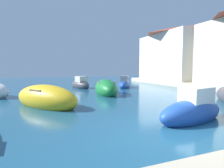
# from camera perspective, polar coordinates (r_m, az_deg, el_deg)

# --- Properties ---
(ground) EXTENTS (80.00, 80.00, 0.00)m
(ground) POSITION_cam_1_polar(r_m,az_deg,el_deg) (5.90, 17.95, -14.83)
(ground) COLOR #1E5170
(moored_boat_0) EXTENTS (3.78, 4.47, 1.45)m
(moored_boat_0) POSITION_cam_1_polar(r_m,az_deg,el_deg) (10.27, -19.68, -4.20)
(moored_boat_0) COLOR gold
(moored_boat_0) RESTS_ON ground
(moored_boat_1) EXTENTS (2.58, 3.22, 1.44)m
(moored_boat_1) POSITION_cam_1_polar(r_m,az_deg,el_deg) (19.13, 3.94, -0.02)
(moored_boat_1) COLOR #1E479E
(moored_boat_1) RESTS_ON ground
(moored_boat_3) EXTENTS (2.23, 4.33, 1.44)m
(moored_boat_3) POSITION_cam_1_polar(r_m,az_deg,el_deg) (14.37, -1.84, -1.41)
(moored_boat_3) COLOR #197233
(moored_boat_3) RESTS_ON ground
(moored_boat_4) EXTENTS (3.47, 1.84, 1.48)m
(moored_boat_4) POSITION_cam_1_polar(r_m,az_deg,el_deg) (7.67, 23.48, -7.51)
(moored_boat_4) COLOR #1E479E
(moored_boat_4) RESTS_ON ground
(moored_boat_8) EXTENTS (1.97, 3.23, 1.42)m
(moored_boat_8) POSITION_cam_1_polar(r_m,az_deg,el_deg) (18.88, -9.74, -0.11)
(moored_boat_8) COLOR #3F3F47
(moored_boat_8) RESTS_ON ground
(waterfront_building_annex) EXTENTS (5.81, 9.40, 6.81)m
(waterfront_building_annex) POSITION_cam_1_polar(r_m,az_deg,el_deg) (25.92, 18.74, 8.97)
(waterfront_building_annex) COLOR white
(waterfront_building_annex) RESTS_ON quay_promenade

